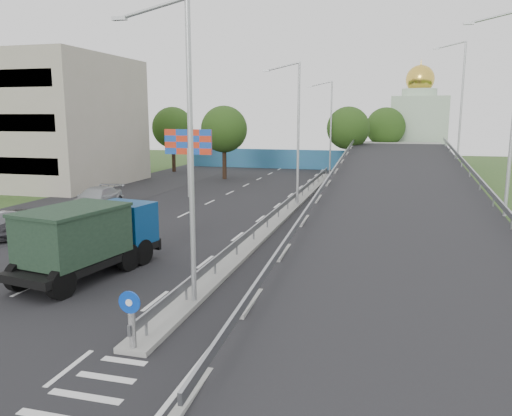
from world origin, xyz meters
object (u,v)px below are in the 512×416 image
(dump_truck, at_px, (89,236))
(parked_car_c, at_px, (16,223))
(lamp_post_mid, at_px, (296,126))
(parked_car_d, at_px, (96,199))
(lamp_post_far, at_px, (329,123))
(lamp_post_near, at_px, (185,139))
(church, at_px, (417,125))
(sign_bollard, at_px, (131,319))
(billboard, at_px, (188,146))

(dump_truck, relative_size, parked_car_c, 1.48)
(lamp_post_mid, height_order, parked_car_d, lamp_post_mid)
(lamp_post_mid, height_order, lamp_post_far, same)
(lamp_post_near, xyz_separation_m, church, (9.89, 54.00, -0.50))
(lamp_post_mid, relative_size, church, 0.73)
(sign_bollard, bearing_deg, dump_truck, 131.02)
(billboard, bearing_deg, lamp_post_near, -67.51)
(lamp_post_near, bearing_deg, dump_truck, 158.11)
(lamp_post_mid, relative_size, dump_truck, 1.42)
(church, height_order, parked_car_c, church)
(lamp_post_near, bearing_deg, billboard, 112.49)
(parked_car_c, bearing_deg, sign_bollard, -44.36)
(dump_truck, xyz_separation_m, parked_car_c, (-8.12, 5.21, -0.99))
(sign_bollard, xyz_separation_m, lamp_post_near, (0.11, 3.83, 4.77))
(sign_bollard, height_order, dump_truck, dump_truck)
(lamp_post_mid, distance_m, church, 35.41)
(dump_truck, bearing_deg, parked_car_c, 156.97)
(dump_truck, height_order, parked_car_c, dump_truck)
(church, xyz_separation_m, parked_car_d, (-23.23, -38.87, -4.53))
(lamp_post_far, bearing_deg, lamp_post_mid, -90.00)
(lamp_post_mid, distance_m, parked_car_c, 19.14)
(lamp_post_near, relative_size, lamp_post_far, 1.00)
(lamp_post_far, bearing_deg, parked_car_d, -118.20)
(sign_bollard, relative_size, dump_truck, 0.24)
(church, xyz_separation_m, parked_car_c, (-23.29, -46.67, -4.64))
(sign_bollard, distance_m, parked_car_d, 23.11)
(lamp_post_mid, bearing_deg, lamp_post_far, 90.00)
(church, bearing_deg, lamp_post_mid, -106.22)
(sign_bollard, xyz_separation_m, parked_car_d, (-13.23, 18.95, -0.25))
(lamp_post_far, distance_m, church, 17.15)
(lamp_post_mid, height_order, church, church)
(church, xyz_separation_m, billboard, (-19.00, -32.00, -1.12))
(lamp_post_near, xyz_separation_m, parked_car_c, (-13.40, 7.33, -5.14))
(parked_car_d, bearing_deg, lamp_post_far, 57.23)
(church, relative_size, parked_car_d, 2.56)
(lamp_post_near, distance_m, lamp_post_mid, 20.00)
(lamp_post_near, xyz_separation_m, billboard, (-9.11, 22.00, -1.62))
(church, relative_size, billboard, 2.51)
(lamp_post_far, bearing_deg, sign_bollard, -90.14)
(billboard, height_order, dump_truck, billboard)
(sign_bollard, relative_size, lamp_post_mid, 0.17)
(dump_truck, distance_m, parked_car_c, 9.70)
(lamp_post_far, bearing_deg, church, 54.76)
(sign_bollard, bearing_deg, lamp_post_mid, 89.74)
(billboard, distance_m, dump_truck, 20.40)
(sign_bollard, xyz_separation_m, lamp_post_mid, (0.11, 23.83, 4.77))
(church, xyz_separation_m, dump_truck, (-15.17, -51.88, -3.66))
(lamp_post_near, distance_m, church, 54.90)
(lamp_post_near, distance_m, lamp_post_far, 40.00)
(sign_bollard, relative_size, lamp_post_far, 0.17)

